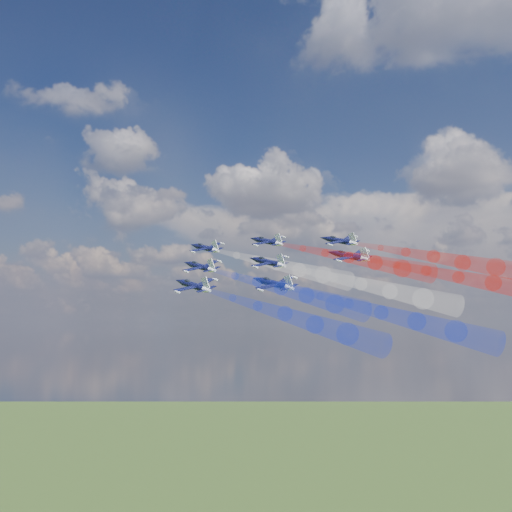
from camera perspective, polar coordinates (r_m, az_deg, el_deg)
The scene contains 16 objects.
jet_lead at distance 167.22m, azimuth -4.73°, elevation 0.75°, with size 10.51×13.14×3.50m, color black, non-canonical shape.
trail_lead at distance 146.13m, azimuth 1.92°, elevation -0.79°, with size 4.38×44.65×4.38m, color white, non-canonical shape.
jet_inner_left at distance 149.31m, azimuth -5.19°, elevation -1.00°, with size 10.51×13.14×3.50m, color black, non-canonical shape.
trail_inner_left at distance 128.35m, azimuth 2.31°, elevation -3.05°, with size 4.38×44.65×4.38m, color #1930DC, non-canonical shape.
jet_inner_right at distance 163.30m, azimuth 1.06°, elevation 1.37°, with size 10.51×13.14×3.50m, color black, non-canonical shape.
trail_inner_right at distance 144.26m, azimuth 8.65°, elevation -0.12°, with size 4.38×44.65×4.38m, color red, non-canonical shape.
jet_outer_left at distance 132.86m, azimuth -5.81°, elevation -2.78°, with size 10.51×13.14×3.50m, color black, non-canonical shape.
trail_outer_left at distance 112.04m, azimuth 2.69°, elevation -5.46°, with size 4.38×44.65×4.38m, color #1930DC, non-canonical shape.
jet_center_third at distance 146.72m, azimuth 1.16°, elevation -0.58°, with size 10.51×13.14×3.50m, color black, non-canonical shape.
trail_center_third at distance 128.05m, azimuth 9.74°, elevation -2.55°, with size 4.38×44.65×4.38m, color white, non-canonical shape.
jet_outer_right at distance 161.89m, azimuth 7.81°, elevation 1.42°, with size 10.51×13.14×3.50m, color black, non-canonical shape.
trail_outer_right at distance 145.53m, azimuth 16.23°, elevation -0.08°, with size 4.38×44.65×4.38m, color red, non-canonical shape.
jet_rear_left at distance 130.87m, azimuth 1.72°, elevation -2.61°, with size 10.51×13.14×3.50m, color black, non-canonical shape.
trail_rear_left at distance 112.82m, azimuth 11.61°, elevation -5.17°, with size 4.38×44.65×4.38m, color #1930DC, non-canonical shape.
jet_rear_right at distance 144.94m, azimuth 8.72°, elevation -0.00°, with size 10.51×13.14×3.50m, color black, non-canonical shape.
trail_rear_right at distance 129.28m, azimuth 18.33°, elevation -1.87°, with size 4.38×44.65×4.38m, color red, non-canonical shape.
Camera 1 is at (62.11, -124.82, 127.34)m, focal length 42.87 mm.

